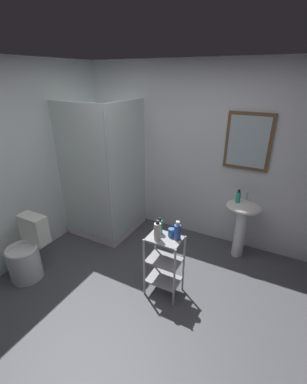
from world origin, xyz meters
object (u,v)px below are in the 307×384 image
lotion_bottle_white (157,231)px  hand_soap_bottle (238,197)px  storage_cart (164,261)px  rinse_cup (171,233)px  pedestal_sink (242,219)px  shower_stall (108,205)px  shampoo_bottle_blue (177,232)px  toilet (27,254)px  body_wash_bottle_green (159,227)px

lotion_bottle_white → hand_soap_bottle: bearing=63.5°
storage_cart → hand_soap_bottle: 1.27m
lotion_bottle_white → rinse_cup: size_ratio=2.51×
rinse_cup → pedestal_sink: bearing=61.7°
pedestal_sink → rinse_cup: 1.19m
shower_stall → shampoo_bottle_blue: bearing=-26.1°
toilet → lotion_bottle_white: bearing=16.4°
rinse_cup → shower_stall: bearing=153.2°
storage_cart → shampoo_bottle_blue: size_ratio=3.55×
pedestal_sink → body_wash_bottle_green: (-0.69, -1.04, 0.24)m
shower_stall → shampoo_bottle_blue: size_ratio=9.59×
shampoo_bottle_blue → body_wash_bottle_green: shampoo_bottle_blue is taller
storage_cart → pedestal_sink: bearing=61.1°
toilet → storage_cart: (1.60, 0.52, 0.12)m
hand_soap_bottle → pedestal_sink: bearing=11.4°
hand_soap_bottle → shower_stall: bearing=-170.4°
body_wash_bottle_green → lotion_bottle_white: bearing=-72.8°
storage_cart → lotion_bottle_white: (-0.05, -0.06, 0.41)m
hand_soap_bottle → rinse_cup: hand_soap_bottle is taller
shower_stall → pedestal_sink: size_ratio=2.47×
shampoo_bottle_blue → storage_cart: bearing=-159.5°
lotion_bottle_white → shampoo_bottle_blue: bearing=32.2°
storage_cart → hand_soap_bottle: (0.52, 1.07, 0.45)m
toilet → hand_soap_bottle: 2.71m
toilet → rinse_cup: (1.64, 0.58, 0.47)m
toilet → hand_soap_bottle: (2.11, 1.59, 0.57)m
pedestal_sink → shampoo_bottle_blue: shampoo_bottle_blue is taller
pedestal_sink → body_wash_bottle_green: 1.27m
shower_stall → shampoo_bottle_blue: 1.67m
toilet → body_wash_bottle_green: body_wash_bottle_green is taller
toilet → storage_cart: 1.68m
toilet → hand_soap_bottle: bearing=37.1°
hand_soap_bottle → lotion_bottle_white: (-0.57, -1.14, -0.04)m
lotion_bottle_white → rinse_cup: lotion_bottle_white is taller
lotion_bottle_white → body_wash_bottle_green: (-0.04, 0.12, -0.02)m
shower_stall → pedestal_sink: bearing=9.7°
storage_cart → hand_soap_bottle: size_ratio=4.41×
lotion_bottle_white → rinse_cup: (0.10, 0.12, -0.06)m
shower_stall → body_wash_bottle_green: bearing=-29.4°
toilet → shampoo_bottle_blue: bearing=18.2°
storage_cart → lotion_bottle_white: 0.42m
toilet → shower_stall: bearing=78.7°
hand_soap_bottle → storage_cart: bearing=-115.6°
pedestal_sink → hand_soap_bottle: 0.32m
shampoo_bottle_blue → lotion_bottle_white: lotion_bottle_white is taller
hand_soap_bottle → body_wash_bottle_green: size_ratio=0.88×
toilet → rinse_cup: size_ratio=8.28×
storage_cart → rinse_cup: bearing=52.6°
pedestal_sink → storage_cart: bearing=-118.9°
rinse_cup → body_wash_bottle_green: bearing=-177.7°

